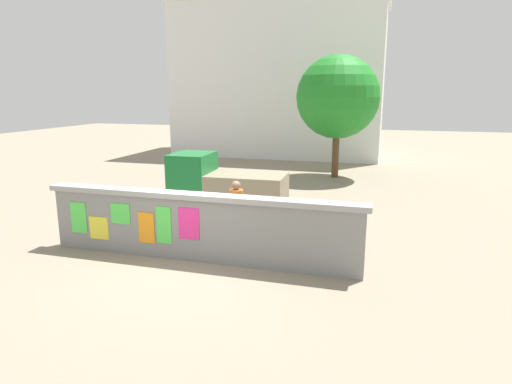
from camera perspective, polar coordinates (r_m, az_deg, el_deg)
name	(u,v)px	position (r m, az deg, el deg)	size (l,w,h in m)	color
ground	(280,188)	(17.61, 3.12, 0.48)	(60.00, 60.00, 0.00)	gray
poster_wall	(198,226)	(10.04, -7.48, -4.39)	(7.51, 0.42, 1.55)	gray
auto_rickshaw_truck	(222,184)	(14.00, -4.37, 1.02)	(3.65, 1.63, 1.85)	black
motorcycle	(308,231)	(10.82, 6.67, -4.95)	(1.90, 0.56, 0.87)	black
person_walking	(236,206)	(10.95, -2.55, -1.81)	(0.48, 0.48, 1.62)	#D83F72
person_bystander	(171,172)	(15.91, -10.82, 2.57)	(0.48, 0.48, 1.62)	#3F994C
tree_roadside	(338,97)	(19.85, 10.47, 11.91)	(3.58, 3.58, 5.32)	brown
building_background	(281,77)	(27.86, 3.28, 14.51)	(12.34, 6.56, 9.17)	white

